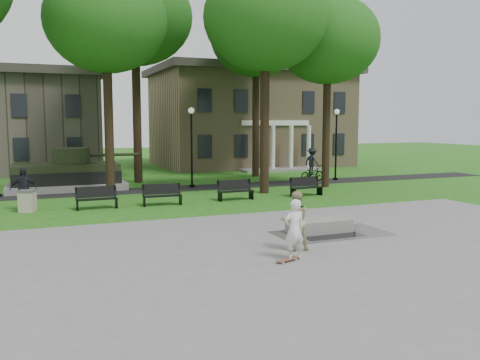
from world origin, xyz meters
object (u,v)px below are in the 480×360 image
Objects in this scene: trash_bin at (27,201)px; skateboarder at (294,230)px; concrete_block at (319,226)px; cyclist at (312,168)px; park_bench_0 at (97,197)px; friend_watching at (295,221)px.

skateboarder is at bearing -57.81° from trash_bin.
skateboarder is at bearing -131.44° from concrete_block.
skateboarder reaches higher than concrete_block.
park_bench_0 is (-14.21, -5.43, -0.39)m from cyclist.
concrete_block is 1.22× the size of friend_watching.
friend_watching is at bearing -65.73° from park_bench_0.
concrete_block is at bearing -125.82° from friend_watching.
trash_bin is (-7.08, 11.25, -0.40)m from skateboarder.
concrete_block is 10.49m from park_bench_0.
trash_bin is at bearing 138.94° from concrete_block.
trash_bin is at bearing -42.98° from friend_watching.
concrete_block is at bearing -51.28° from park_bench_0.
cyclist is (10.01, 16.33, 0.03)m from skateboarder.
park_bench_0 is (-4.20, 10.90, -0.36)m from skateboarder.
concrete_block is 1.27× the size of skateboarder.
concrete_block is 15.41m from cyclist.
friend_watching is 12.81m from trash_bin.
cyclist reaches higher than friend_watching.
park_bench_0 is at bearing -6.85° from trash_bin.
cyclist reaches higher than trash_bin.
friend_watching is 0.99× the size of park_bench_0.
skateboarder reaches higher than park_bench_0.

